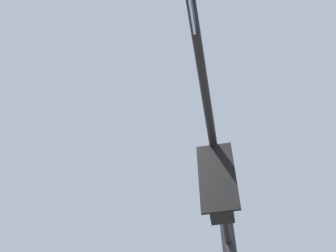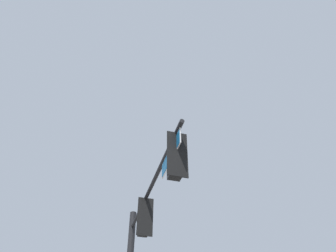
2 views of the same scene
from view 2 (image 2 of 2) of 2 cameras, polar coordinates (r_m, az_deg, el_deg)
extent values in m
cylinder|color=black|center=(10.63, -2.89, -10.40)|extent=(6.50, 1.00, 0.12)
cube|color=black|center=(11.00, -4.00, -15.40)|extent=(0.10, 0.52, 1.30)
cube|color=black|center=(11.17, -4.22, -15.80)|extent=(0.40, 0.37, 1.10)
cylinder|color=black|center=(11.44, -4.07, -13.02)|extent=(0.04, 0.04, 0.12)
cylinder|color=#340503|center=(11.49, -4.35, -14.70)|extent=(0.06, 0.22, 0.22)
cylinder|color=yellow|center=(11.35, -4.44, -16.20)|extent=(0.06, 0.22, 0.22)
cylinder|color=black|center=(11.22, -4.53, -17.74)|extent=(0.06, 0.22, 0.22)
cube|color=black|center=(7.98, 1.63, -4.82)|extent=(0.10, 0.52, 1.30)
cube|color=black|center=(8.13, 1.24, -5.57)|extent=(0.40, 0.37, 1.10)
cylinder|color=black|center=(8.49, 1.18, -2.20)|extent=(0.04, 0.04, 0.12)
cylinder|color=#340503|center=(8.48, 0.82, -4.49)|extent=(0.06, 0.22, 0.22)
cylinder|color=yellow|center=(8.29, 0.84, -6.34)|extent=(0.06, 0.22, 0.22)
cylinder|color=black|center=(8.10, 0.87, -8.27)|extent=(0.06, 0.22, 0.22)
cube|color=#0A4C7F|center=(8.64, 0.48, -5.01)|extent=(1.66, 0.26, 0.42)
cube|color=white|center=(8.64, 0.48, -5.01)|extent=(1.72, 0.26, 0.48)
camera|label=1|loc=(5.52, 8.88, -39.89)|focal=50.00mm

